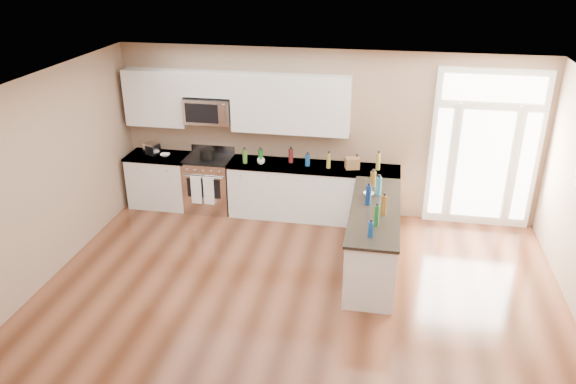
{
  "coord_description": "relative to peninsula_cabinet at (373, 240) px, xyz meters",
  "views": [
    {
      "loc": [
        1.02,
        -4.9,
        4.34
      ],
      "look_at": [
        -0.27,
        2.0,
        1.19
      ],
      "focal_mm": 35.0,
      "sensor_mm": 36.0,
      "label": 1
    }
  ],
  "objects": [
    {
      "name": "bowl_left",
      "position": [
        -3.67,
        1.42,
        0.53
      ],
      "size": [
        0.2,
        0.2,
        0.04
      ],
      "primitive_type": "imported",
      "rotation": [
        0.0,
        0.0,
        0.2
      ],
      "color": "white",
      "rests_on": "back_cabinet_left"
    },
    {
      "name": "ground",
      "position": [
        -0.93,
        -2.24,
        -0.43
      ],
      "size": [
        8.0,
        8.0,
        0.0
      ],
      "primitive_type": "plane",
      "color": "#472413"
    },
    {
      "name": "upper_cabinet_right",
      "position": [
        -1.5,
        1.59,
        1.49
      ],
      "size": [
        1.94,
        0.33,
        0.95
      ],
      "primitive_type": "cube",
      "color": "silver",
      "rests_on": "room_shell"
    },
    {
      "name": "toaster_oven",
      "position": [
        -3.92,
        1.46,
        0.61
      ],
      "size": [
        0.29,
        0.26,
        0.21
      ],
      "primitive_type": "cube",
      "rotation": [
        0.0,
        0.0,
        -0.38
      ],
      "color": "silver",
      "rests_on": "back_cabinet_left"
    },
    {
      "name": "peninsula_cabinet",
      "position": [
        0.0,
        0.0,
        0.0
      ],
      "size": [
        0.69,
        2.32,
        0.94
      ],
      "color": "silver",
      "rests_on": "ground"
    },
    {
      "name": "room_shell",
      "position": [
        -0.93,
        -2.24,
        1.27
      ],
      "size": [
        8.0,
        8.0,
        8.0
      ],
      "color": "#95785E",
      "rests_on": "ground"
    },
    {
      "name": "counter_bottles",
      "position": [
        -0.6,
        0.73,
        0.63
      ],
      "size": [
        2.42,
        2.44,
        0.29
      ],
      "color": "#19591E",
      "rests_on": "back_cabinet_right"
    },
    {
      "name": "back_cabinet_left",
      "position": [
        -3.8,
        1.45,
        0.0
      ],
      "size": [
        1.1,
        0.66,
        0.94
      ],
      "color": "silver",
      "rests_on": "ground"
    },
    {
      "name": "stockpot",
      "position": [
        -2.9,
        1.4,
        0.61
      ],
      "size": [
        0.28,
        0.28,
        0.19
      ],
      "primitive_type": "cylinder",
      "rotation": [
        0.0,
        0.0,
        -0.16
      ],
      "color": "black",
      "rests_on": "kitchen_range"
    },
    {
      "name": "cup_counter",
      "position": [
        -1.95,
        1.36,
        0.55
      ],
      "size": [
        0.16,
        0.16,
        0.1
      ],
      "primitive_type": "imported",
      "rotation": [
        0.0,
        0.0,
        0.43
      ],
      "color": "white",
      "rests_on": "back_cabinet_right"
    },
    {
      "name": "microwave",
      "position": [
        -2.88,
        1.56,
        1.33
      ],
      "size": [
        0.78,
        0.41,
        0.42
      ],
      "color": "silver",
      "rests_on": "room_shell"
    },
    {
      "name": "upper_cabinet_left",
      "position": [
        -3.81,
        1.59,
        1.49
      ],
      "size": [
        1.04,
        0.33,
        0.95
      ],
      "primitive_type": "cube",
      "color": "silver",
      "rests_on": "room_shell"
    },
    {
      "name": "kitchen_range",
      "position": [
        -2.9,
        1.45,
        0.04
      ],
      "size": [
        0.79,
        0.69,
        1.08
      ],
      "color": "silver",
      "rests_on": "ground"
    },
    {
      "name": "back_cabinet_right",
      "position": [
        -1.08,
        1.45,
        0.0
      ],
      "size": [
        2.85,
        0.66,
        0.94
      ],
      "color": "silver",
      "rests_on": "ground"
    },
    {
      "name": "cardboard_box",
      "position": [
        -0.44,
        1.44,
        0.6
      ],
      "size": [
        0.26,
        0.22,
        0.18
      ],
      "primitive_type": "cube",
      "rotation": [
        0.0,
        0.0,
        0.28
      ],
      "color": "brown",
      "rests_on": "back_cabinet_right"
    },
    {
      "name": "entry_door",
      "position": [
        1.62,
        1.71,
        0.87
      ],
      "size": [
        1.7,
        0.1,
        2.6
      ],
      "color": "white",
      "rests_on": "ground"
    },
    {
      "name": "upper_cabinet_short",
      "position": [
        -2.88,
        1.59,
        1.77
      ],
      "size": [
        0.82,
        0.33,
        0.4
      ],
      "primitive_type": "cube",
      "color": "silver",
      "rests_on": "room_shell"
    },
    {
      "name": "bowl_peninsula",
      "position": [
        -0.12,
        0.41,
        0.53
      ],
      "size": [
        0.19,
        0.19,
        0.05
      ],
      "primitive_type": "imported",
      "rotation": [
        0.0,
        0.0,
        0.3
      ],
      "color": "white",
      "rests_on": "peninsula_cabinet"
    }
  ]
}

